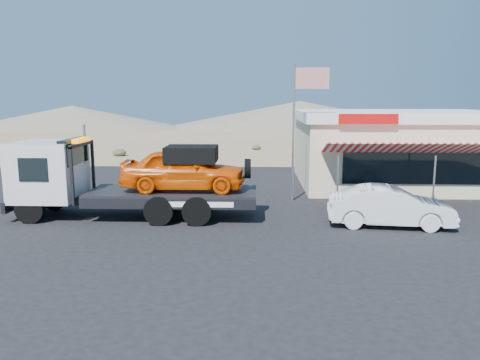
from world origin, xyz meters
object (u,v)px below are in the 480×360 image
(jerky_store, at_px, (395,147))
(flagpole, at_px, (299,117))
(tow_truck, at_px, (129,175))
(white_sedan, at_px, (390,206))

(jerky_store, xyz_separation_m, flagpole, (-5.57, -4.47, 1.77))
(tow_truck, height_order, jerky_store, jerky_store)
(white_sedan, distance_m, jerky_store, 9.11)
(jerky_store, height_order, flagpole, flagpole)
(tow_truck, height_order, flagpole, flagpole)
(white_sedan, bearing_deg, jerky_store, -10.93)
(tow_truck, distance_m, white_sedan, 9.79)
(flagpole, bearing_deg, white_sedan, -54.76)
(jerky_store, distance_m, flagpole, 7.36)
(white_sedan, xyz_separation_m, jerky_store, (2.63, 8.63, 1.25))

